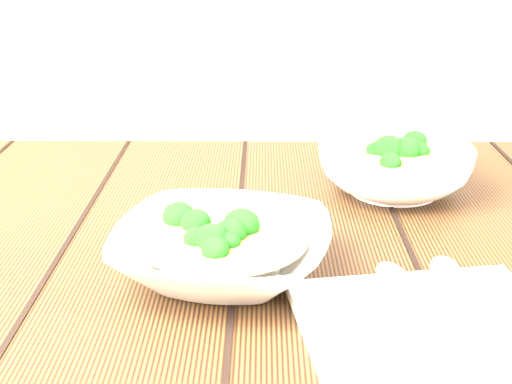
# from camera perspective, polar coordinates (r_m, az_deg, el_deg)

# --- Properties ---
(table) EXTENTS (1.20, 0.80, 0.75)m
(table) POSITION_cam_1_polar(r_m,az_deg,el_deg) (0.91, -0.15, -10.69)
(table) COLOR #36210F
(table) RESTS_ON ground
(soup_bowl_front) EXTENTS (0.26, 0.26, 0.07)m
(soup_bowl_front) POSITION_cam_1_polar(r_m,az_deg,el_deg) (0.76, -2.71, -4.58)
(soup_bowl_front) COLOR silver
(soup_bowl_front) RESTS_ON table
(soup_bowl_back) EXTENTS (0.25, 0.25, 0.08)m
(soup_bowl_back) POSITION_cam_1_polar(r_m,az_deg,el_deg) (1.00, 11.05, 1.95)
(soup_bowl_back) COLOR silver
(soup_bowl_back) RESTS_ON table
(trivet) EXTENTS (0.11, 0.11, 0.03)m
(trivet) POSITION_cam_1_polar(r_m,az_deg,el_deg) (0.87, -1.06, -2.17)
(trivet) COLOR black
(trivet) RESTS_ON table
(napkin) EXTENTS (0.26, 0.23, 0.01)m
(napkin) POSITION_cam_1_polar(r_m,az_deg,el_deg) (0.68, 13.81, -10.44)
(napkin) COLOR #BAAE9B
(napkin) RESTS_ON table
(spoon_left) EXTENTS (0.04, 0.19, 0.01)m
(spoon_left) POSITION_cam_1_polar(r_m,az_deg,el_deg) (0.72, 11.56, -7.86)
(spoon_left) COLOR #ABA797
(spoon_left) RESTS_ON napkin
(spoon_right) EXTENTS (0.04, 0.19, 0.01)m
(spoon_right) POSITION_cam_1_polar(r_m,az_deg,el_deg) (0.74, 15.22, -7.20)
(spoon_right) COLOR #ABA797
(spoon_right) RESTS_ON napkin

